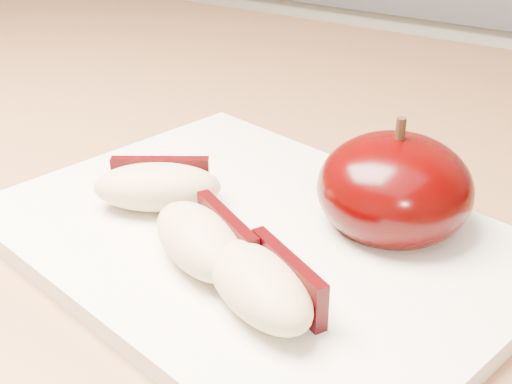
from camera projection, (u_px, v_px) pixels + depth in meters
The scene contains 5 objects.
cutting_board at pixel (256, 240), 0.40m from camera, with size 0.29×0.22×0.01m, color silver.
apple_half at pixel (394, 189), 0.40m from camera, with size 0.09×0.09×0.07m.
apple_wedge_a at pixel (158, 186), 0.42m from camera, with size 0.08×0.07×0.03m.
apple_wedge_b at pixel (203, 240), 0.37m from camera, with size 0.08×0.07×0.03m.
apple_wedge_c at pixel (262, 284), 0.33m from camera, with size 0.08×0.07×0.03m.
Camera 1 is at (0.11, 0.06, 1.12)m, focal length 50.00 mm.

